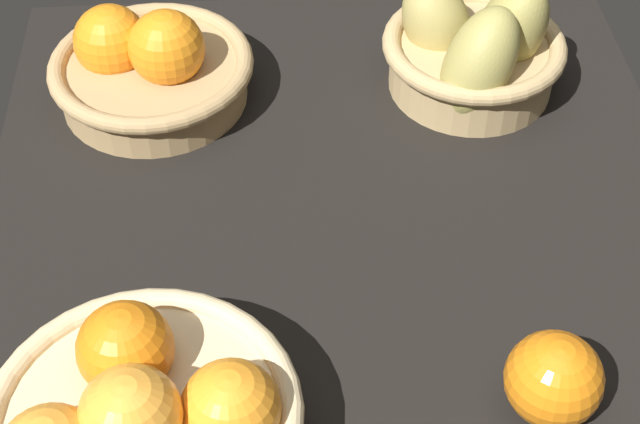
{
  "coord_description": "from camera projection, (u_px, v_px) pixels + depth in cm",
  "views": [
    {
      "loc": [
        -64.1,
        6.95,
        72.65
      ],
      "look_at": [
        -0.56,
        2.36,
        7.0
      ],
      "focal_mm": 54.12,
      "sensor_mm": 36.0,
      "label": 1
    }
  ],
  "objects": [
    {
      "name": "market_tray",
      "position": [
        343.0,
        245.0,
        0.96
      ],
      "size": [
        84.0,
        72.0,
        3.0
      ],
      "primitive_type": "cube",
      "color": "black",
      "rests_on": "ground"
    },
    {
      "name": "basket_near_right_pears",
      "position": [
        474.0,
        51.0,
        1.07
      ],
      "size": [
        22.28,
        20.58,
        15.0
      ],
      "color": "tan",
      "rests_on": "market_tray"
    },
    {
      "name": "loose_orange_front_gap",
      "position": [
        554.0,
        379.0,
        0.78
      ],
      "size": [
        8.13,
        8.13,
        8.13
      ],
      "primitive_type": "sphere",
      "color": "orange",
      "rests_on": "market_tray"
    },
    {
      "name": "basket_far_left",
      "position": [
        142.0,
        424.0,
        0.74
      ],
      "size": [
        25.14,
        25.14,
        12.69
      ],
      "color": "#D3BC8C",
      "rests_on": "market_tray"
    },
    {
      "name": "basket_far_right",
      "position": [
        149.0,
        67.0,
        1.07
      ],
      "size": [
        22.77,
        22.77,
        11.48
      ],
      "color": "tan",
      "rests_on": "market_tray"
    }
  ]
}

